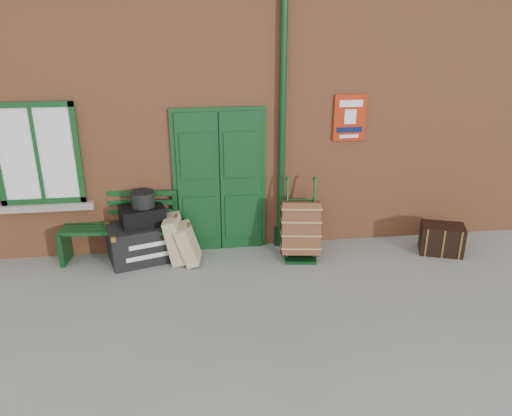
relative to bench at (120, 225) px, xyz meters
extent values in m
plane|color=gray|center=(1.83, -1.33, -0.54)|extent=(80.00, 80.00, 0.00)
cube|color=#AC5E37|center=(1.83, 2.17, 1.46)|extent=(10.00, 4.00, 4.00)
cube|color=#103C18|center=(1.53, 0.13, 0.56)|extent=(1.42, 0.12, 2.32)
cube|color=white|center=(-1.07, 0.12, 1.11)|extent=(1.20, 0.08, 1.50)
cylinder|color=#0E3817|center=(2.48, 0.09, 1.46)|extent=(0.10, 0.10, 4.00)
cube|color=#B2260C|center=(3.53, 0.14, 1.51)|extent=(0.50, 0.03, 0.70)
cube|color=#103C18|center=(-0.01, -0.08, -0.02)|extent=(1.76, 0.64, 0.05)
cube|color=#103C18|center=(0.02, 0.17, 0.30)|extent=(1.72, 0.23, 0.46)
cube|color=#0E3817|center=(-0.83, 0.00, -0.28)|extent=(0.12, 0.52, 0.52)
cube|color=#0E3817|center=(0.81, -0.17, -0.28)|extent=(0.12, 0.52, 0.52)
cube|color=black|center=(0.40, -0.09, -0.25)|extent=(1.27, 0.93, 0.57)
cube|color=black|center=(0.35, -0.09, 0.18)|extent=(0.73, 0.62, 0.29)
cylinder|color=black|center=(0.38, -0.08, 0.43)|extent=(0.43, 0.43, 0.23)
cube|color=tan|center=(0.83, -0.22, -0.17)|extent=(0.38, 0.54, 0.72)
cube|color=tan|center=(1.01, -0.32, -0.22)|extent=(0.40, 0.49, 0.63)
cube|color=#0E3817|center=(2.70, -0.46, -0.51)|extent=(0.51, 0.40, 0.05)
cylinder|color=#0E3817|center=(2.53, -0.26, 0.07)|extent=(0.08, 0.33, 1.18)
cylinder|color=#0E3817|center=(2.93, -0.32, 0.07)|extent=(0.08, 0.33, 1.18)
cylinder|color=black|center=(2.46, -0.24, -0.42)|extent=(0.08, 0.23, 0.22)
cylinder|color=black|center=(3.00, -0.31, -0.42)|extent=(0.08, 0.23, 0.22)
cube|color=brown|center=(2.73, -0.31, -0.05)|extent=(0.66, 0.70, 0.88)
cube|color=black|center=(4.95, -0.50, -0.31)|extent=(0.74, 0.61, 0.46)
camera|label=1|loc=(1.13, -7.14, 3.02)|focal=35.00mm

